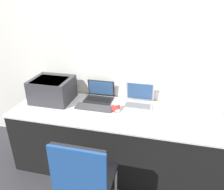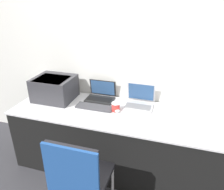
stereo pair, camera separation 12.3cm
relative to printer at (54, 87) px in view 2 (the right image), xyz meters
The scene contains 11 objects.
ground_plane 1.29m from the printer, 29.39° to the right, with size 14.00×14.00×0.00m, color #333338.
wall_back 0.98m from the printer, 20.70° to the left, with size 8.00×0.05×2.60m.
table 0.98m from the printer, ahead, with size 2.35×0.74×0.73m.
printer is the anchor object (origin of this frame).
laptop_left 0.56m from the printer, 16.63° to the left, with size 0.33×0.24×0.22m.
laptop_right 1.02m from the printer, ahead, with size 0.32×0.29×0.24m.
external_keyboard 0.56m from the printer, ahead, with size 0.42×0.13×0.02m.
coffee_cup 0.79m from the printer, ahead, with size 0.09×0.09×0.10m.
mouse 0.83m from the printer, ahead, with size 0.06×0.04×0.04m.
metal_pitcher 1.88m from the printer, ahead, with size 0.10×0.10×0.26m.
chair 1.20m from the printer, 51.92° to the right, with size 0.44×0.46×0.92m.
Camera 2 is at (0.53, -1.62, 1.89)m, focal length 35.00 mm.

